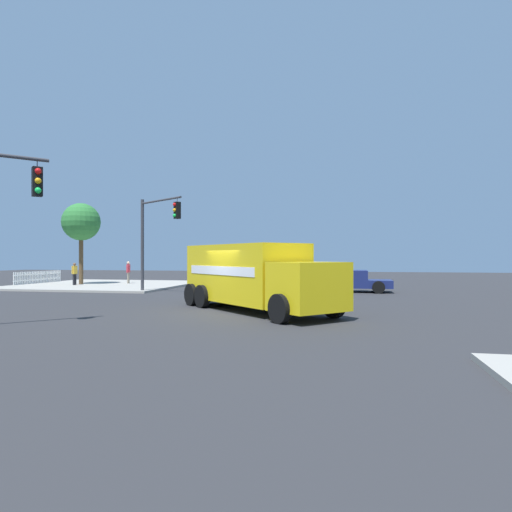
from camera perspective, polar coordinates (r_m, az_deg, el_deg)
name	(u,v)px	position (r m, az deg, el deg)	size (l,w,h in m)	color
ground_plane	(231,311)	(18.44, -3.29, -7.06)	(100.00, 100.00, 0.00)	#2B2B2D
sidewalk_corner_near	(106,285)	(36.05, -18.72, -3.54)	(12.19, 12.19, 0.14)	#9E998E
delivery_truck	(254,276)	(18.31, -0.30, -2.57)	(7.55, 7.63, 2.75)	yellow
traffic_light_primary	(154,229)	(27.53, -12.98, 3.36)	(2.56, 3.61, 5.69)	#38383D
pickup_navy	(350,280)	(28.87, 12.02, -3.09)	(2.26, 5.21, 1.38)	navy
pedestrian_near_corner	(128,271)	(36.45, -16.07, -1.83)	(0.52, 0.28, 1.73)	gray
pedestrian_crossing	(75,272)	(35.60, -22.27, -1.96)	(0.52, 0.29, 1.65)	black
picket_fence_run	(39,277)	(39.28, -26.13, -2.45)	(5.50, 0.05, 0.95)	white
shade_tree_near	(81,222)	(36.68, -21.54, 4.03)	(2.87, 2.87, 6.21)	brown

